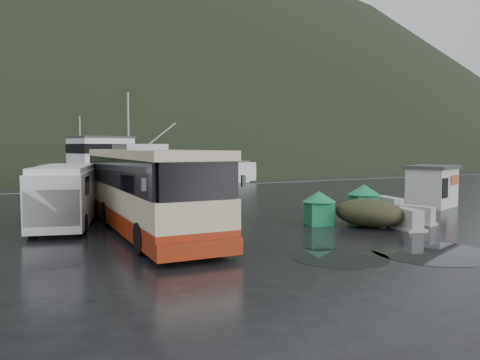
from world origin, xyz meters
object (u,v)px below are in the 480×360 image
dome_tent (369,227)px  fishing_trawler (155,181)px  coach_bus (146,231)px  jersey_barrier_a (406,229)px  ticket_kiosk (431,207)px  waste_bin_left (363,217)px  jersey_barrier_b (388,215)px  waste_bin_right (319,225)px  white_van (66,227)px  jersey_barrier_c (416,224)px

dome_tent → fishing_trawler: (0.35, 30.13, 0.00)m
coach_bus → dome_tent: size_ratio=4.13×
jersey_barrier_a → ticket_kiosk: bearing=33.3°
jersey_barrier_a → fishing_trawler: 31.31m
waste_bin_left → jersey_barrier_a: waste_bin_left is taller
waste_bin_left → ticket_kiosk: 6.04m
coach_bus → ticket_kiosk: 16.15m
jersey_barrier_b → ticket_kiosk: bearing=15.6°
dome_tent → fishing_trawler: bearing=89.3°
coach_bus → jersey_barrier_a: coach_bus is taller
coach_bus → jersey_barrier_a: size_ratio=7.20×
waste_bin_left → ticket_kiosk: (5.95, 1.08, 0.00)m
waste_bin_right → jersey_barrier_a: waste_bin_right is taller
ticket_kiosk → jersey_barrier_b: 4.68m
white_van → ticket_kiosk: (18.82, -2.52, 0.00)m
jersey_barrier_b → fishing_trawler: fishing_trawler is taller
jersey_barrier_c → fishing_trawler: bearing=93.5°
white_van → jersey_barrier_b: (14.31, -3.78, 0.00)m
dome_tent → jersey_barrier_b: 3.77m
white_van → fishing_trawler: fishing_trawler is taller
white_van → dome_tent: 12.57m
dome_tent → fishing_trawler: 30.13m
white_van → jersey_barrier_a: bearing=-14.4°
waste_bin_left → dome_tent: (-1.73, -2.21, 0.00)m
jersey_barrier_a → jersey_barrier_c: (1.35, 0.71, 0.00)m
white_van → dome_tent: bearing=-11.8°
waste_bin_right → fishing_trawler: 28.90m
white_van → jersey_barrier_a: white_van is taller
waste_bin_right → jersey_barrier_b: (4.77, 0.74, 0.00)m
coach_bus → fishing_trawler: bearing=73.9°
white_van → jersey_barrier_c: size_ratio=3.88×
white_van → waste_bin_right: bearing=-9.6°
dome_tent → jersey_barrier_a: 1.47m
dome_tent → coach_bus: bearing=158.4°
waste_bin_left → jersey_barrier_b: (1.44, -0.18, 0.00)m
jersey_barrier_b → fishing_trawler: size_ratio=0.07×
jersey_barrier_a → jersey_barrier_b: 3.95m
ticket_kiosk → jersey_barrier_c: ticket_kiosk is taller
jersey_barrier_a → waste_bin_left: bearing=75.9°
waste_bin_right → ticket_kiosk: (9.28, 2.00, 0.00)m
waste_bin_right → waste_bin_left: bearing=15.5°
fishing_trawler → waste_bin_left: bearing=-100.4°
jersey_barrier_c → jersey_barrier_a: bearing=-152.1°
white_van → jersey_barrier_c: bearing=-9.4°
jersey_barrier_c → fishing_trawler: size_ratio=0.06×
coach_bus → jersey_barrier_c: coach_bus is taller
dome_tent → jersey_barrier_a: bearing=-53.1°
ticket_kiosk → fishing_trawler: fishing_trawler is taller
white_van → fishing_trawler: (11.49, 24.31, 0.00)m
waste_bin_left → jersey_barrier_b: bearing=-7.0°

